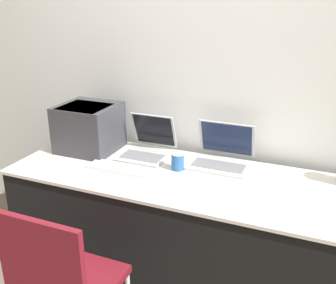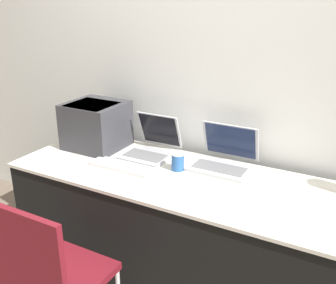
{
  "view_description": "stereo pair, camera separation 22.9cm",
  "coord_description": "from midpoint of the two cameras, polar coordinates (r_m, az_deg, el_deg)",
  "views": [
    {
      "loc": [
        0.74,
        -1.59,
        1.73
      ],
      "look_at": [
        -0.09,
        0.39,
        0.92
      ],
      "focal_mm": 42.0,
      "sensor_mm": 36.0,
      "label": 1
    },
    {
      "loc": [
        0.94,
        -1.49,
        1.73
      ],
      "look_at": [
        -0.09,
        0.39,
        0.92
      ],
      "focal_mm": 42.0,
      "sensor_mm": 36.0,
      "label": 2
    }
  ],
  "objects": [
    {
      "name": "coffee_cup",
      "position": [
        2.35,
        4.22,
        -2.89
      ],
      "size": [
        0.08,
        0.08,
        0.11
      ],
      "color": "#285699",
      "rests_on": "table"
    },
    {
      "name": "printer",
      "position": [
        2.69,
        -8.04,
        2.64
      ],
      "size": [
        0.37,
        0.36,
        0.31
      ],
      "color": "#333338",
      "rests_on": "table"
    },
    {
      "name": "external_keyboard",
      "position": [
        2.38,
        -3.94,
        -3.66
      ],
      "size": [
        0.42,
        0.13,
        0.02
      ],
      "color": "silver",
      "rests_on": "table"
    },
    {
      "name": "laptop_right",
      "position": [
        2.43,
        10.8,
        -2.36
      ],
      "size": [
        0.36,
        0.32,
        0.25
      ],
      "color": "#B7B7BC",
      "rests_on": "table"
    },
    {
      "name": "wall_back",
      "position": [
        2.54,
        9.29,
        10.69
      ],
      "size": [
        8.0,
        0.05,
        2.6
      ],
      "color": "silver",
      "rests_on": "ground_plane"
    },
    {
      "name": "laptop_left",
      "position": [
        2.57,
        0.1,
        -0.67
      ],
      "size": [
        0.3,
        0.35,
        0.25
      ],
      "color": "#B7B7BC",
      "rests_on": "table"
    },
    {
      "name": "chair",
      "position": [
        1.99,
        -13.61,
        -17.79
      ],
      "size": [
        0.43,
        0.41,
        0.88
      ],
      "color": "maroon",
      "rests_on": "ground_plane"
    },
    {
      "name": "table",
      "position": [
        2.48,
        4.24,
        -12.65
      ],
      "size": [
        2.04,
        0.73,
        0.74
      ],
      "color": "black",
      "rests_on": "ground_plane"
    }
  ]
}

